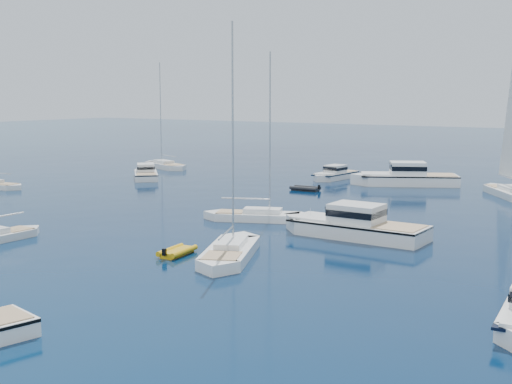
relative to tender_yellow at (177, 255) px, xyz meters
The scene contains 11 objects.
ground 10.49m from the tender_yellow, 104.12° to the right, with size 400.00×400.00×0.00m, color #082C4F.
motor_cruiser_centre 13.87m from the tender_yellow, 58.39° to the left, with size 3.77×12.32×3.23m, color silver, non-canonical shape.
motor_cruiser_far_l 42.77m from the tender_yellow, 135.49° to the left, with size 2.83×9.26×2.43m, color white, non-canonical shape.
motor_cruiser_distant 42.14m from the tender_yellow, 90.63° to the left, with size 4.10×13.41×3.52m, color white, non-canonical shape.
motor_cruiser_horizon 43.74m from the tender_yellow, 103.24° to the left, with size 2.65×8.66×2.27m, color silver, non-canonical shape.
sailboat_mid_r 3.64m from the tender_yellow, 22.48° to the left, with size 2.81×10.81×15.90m, color white, non-canonical shape.
sailboat_centre 13.71m from the tender_yellow, 100.16° to the left, with size 2.59×9.97×14.65m, color white, non-canonical shape.
sailboat_sails_r 41.42m from the tender_yellow, 73.06° to the left, with size 2.88×11.07×16.27m, color white, non-canonical shape.
sailboat_far_l 54.54m from the tender_yellow, 131.99° to the left, with size 2.79×10.73×15.77m, color silver, non-canonical shape.
tender_yellow is the anchor object (origin of this frame).
tender_grey_far 32.56m from the tender_yellow, 104.26° to the left, with size 1.88×3.38×0.95m, color black, non-canonical shape.
Camera 1 is at (31.50, -23.85, 10.64)m, focal length 47.71 mm.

